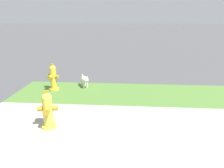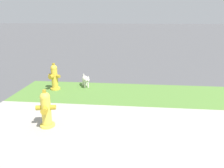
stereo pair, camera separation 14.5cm
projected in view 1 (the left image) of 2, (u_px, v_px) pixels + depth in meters
fire_hydrant_near_corner at (48, 110)px, 3.93m from camera, size 0.37×0.33×0.72m
fire_hydrant_at_driveway at (53, 78)px, 5.98m from camera, size 0.36×0.33×0.75m
small_white_dog at (85, 80)px, 6.27m from camera, size 0.32×0.47×0.38m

